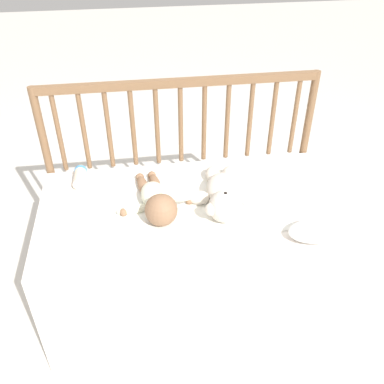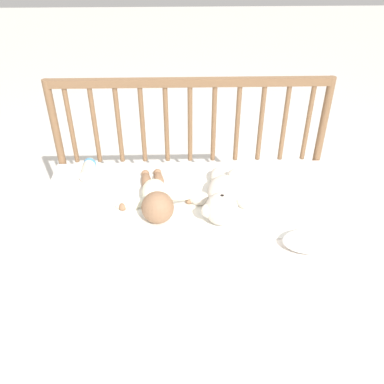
{
  "view_description": "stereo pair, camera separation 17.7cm",
  "coord_description": "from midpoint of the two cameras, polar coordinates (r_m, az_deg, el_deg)",
  "views": [
    {
      "loc": [
        -0.21,
        -1.41,
        1.65
      ],
      "look_at": [
        0.0,
        0.01,
        0.61
      ],
      "focal_mm": 40.0,
      "sensor_mm": 36.0,
      "label": 1
    },
    {
      "loc": [
        -0.04,
        -1.42,
        1.65
      ],
      "look_at": [
        0.0,
        0.01,
        0.61
      ],
      "focal_mm": 40.0,
      "sensor_mm": 36.0,
      "label": 2
    }
  ],
  "objects": [
    {
      "name": "baby",
      "position": [
        1.75,
        -7.62,
        -1.26
      ],
      "size": [
        0.34,
        0.4,
        0.13
      ],
      "color": "#EAEACC",
      "rests_on": "crib_mattress"
    },
    {
      "name": "crib_mattress",
      "position": [
        1.98,
        -2.54,
        -8.13
      ],
      "size": [
        1.28,
        0.68,
        0.55
      ],
      "color": "white",
      "rests_on": "ground_plane"
    },
    {
      "name": "teddy_bear",
      "position": [
        1.77,
        1.36,
        -0.39
      ],
      "size": [
        0.3,
        0.4,
        0.13
      ],
      "color": "silver",
      "rests_on": "crib_mattress"
    },
    {
      "name": "baby_bottle",
      "position": [
        2.02,
        -17.15,
        2.0
      ],
      "size": [
        0.06,
        0.15,
        0.06
      ],
      "color": "#F4E5CC",
      "rests_on": "crib_mattress"
    },
    {
      "name": "small_pillow",
      "position": [
        1.67,
        13.65,
        -5.14
      ],
      "size": [
        0.24,
        0.13,
        0.06
      ],
      "color": "white",
      "rests_on": "crib_mattress"
    },
    {
      "name": "crib_rail",
      "position": [
        2.03,
        -4.0,
        7.32
      ],
      "size": [
        1.28,
        0.04,
        0.96
      ],
      "color": "brown",
      "rests_on": "ground_plane"
    },
    {
      "name": "ground_plane",
      "position": [
        2.18,
        -2.35,
        -13.33
      ],
      "size": [
        12.0,
        12.0,
        0.0
      ],
      "primitive_type": "plane",
      "color": "silver"
    },
    {
      "name": "blanket",
      "position": [
        1.82,
        -3.31,
        -1.15
      ],
      "size": [
        0.79,
        0.51,
        0.01
      ],
      "color": "white",
      "rests_on": "crib_mattress"
    }
  ]
}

